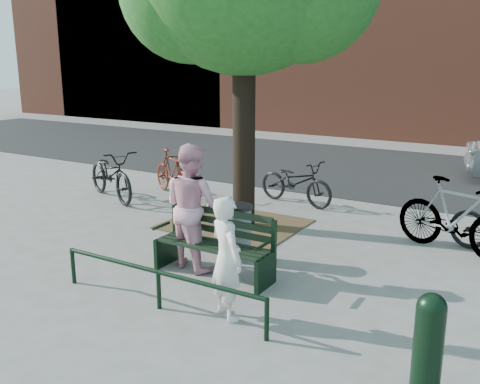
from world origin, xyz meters
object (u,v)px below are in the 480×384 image
Objects in this scene: person_left at (226,258)px; litter_bin at (239,232)px; person_right at (192,206)px; bollard at (429,341)px; bicycle_c at (296,182)px; park_bench at (216,242)px.

person_left is 1.72× the size of litter_bin.
bollard is at bearing 171.68° from person_right.
litter_bin is (-3.22, 2.04, -0.10)m from bollard.
bollard is at bearing -159.70° from person_left.
person_left is 2.41m from bollard.
bicycle_c is at bearing 100.63° from litter_bin.
bollard is (3.66, -1.46, -0.38)m from person_right.
park_bench is 0.66m from litter_bin.
park_bench is at bearing -22.39° from person_left.
person_left is 1.91m from litter_bin.
park_bench is 3.49m from bollard.
bicycle_c is at bearing 99.26° from park_bench.
bicycle_c reaches higher than litter_bin.
bicycle_c is (-0.66, 4.04, -0.00)m from park_bench.
bollard is (2.37, -0.35, -0.21)m from person_left.
bicycle_c is (-1.49, 5.07, -0.27)m from person_left.
person_left reaches higher than bollard.
person_right reaches higher than litter_bin.
park_bench is at bearing 156.58° from bollard.
person_left is at bearing 171.49° from bollard.
person_left is 1.48× the size of bollard.
litter_bin is (0.44, 0.58, -0.48)m from person_right.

